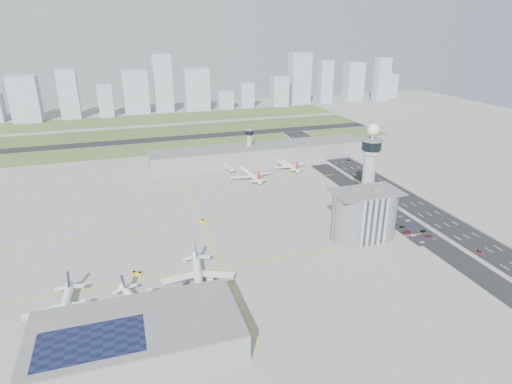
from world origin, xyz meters
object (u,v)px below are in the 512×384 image
object	(u,v)px
airplane_near_b	(137,300)
car_hw_2	(349,160)
jet_bridge_near_2	(211,298)
car_lot_6	(435,239)
control_tower	(370,167)
secondary_tower	(249,143)
car_lot_7	(429,236)
jet_bridge_far_1	(277,162)
tug_5	(290,172)
car_lot_5	(388,217)
car_lot_2	(407,231)
car_lot_11	(401,216)
tug_0	(134,273)
jet_bridge_near_0	(77,323)
car_hw_0	(479,251)
tug_4	(264,172)
jet_bridge_near_1	(147,310)
jet_bridge_far_0	(226,167)
car_lot_0	(422,242)
airplane_far_a	(250,171)
tug_3	(203,221)
car_hw_1	(390,190)
car_lot_1	(413,235)
admin_building	(364,215)
airplane_near_c	(198,272)
car_lot_8	(423,231)
car_lot_10	(408,220)
car_hw_4	(310,146)
car_lot_9	(412,225)
airplane_far_b	(289,163)
car_lot_3	(402,227)
airplane_near_a	(63,305)
tug_1	(140,273)

from	to	relation	value
airplane_near_b	car_hw_2	distance (m)	274.71
jet_bridge_near_2	car_lot_6	world-z (taller)	jet_bridge_near_2
control_tower	car_hw_2	bearing A→B (deg)	66.02
secondary_tower	car_lot_7	size ratio (longest dim) A/B	7.78
jet_bridge_far_1	tug_5	size ratio (longest dim) A/B	4.94
control_tower	car_lot_5	world-z (taller)	control_tower
car_lot_2	car_lot_11	size ratio (longest dim) A/B	1.07
airplane_near_b	tug_0	xyz separation A→B (m)	(-0.23, 31.84, -4.22)
jet_bridge_near_0	car_hw_0	world-z (taller)	jet_bridge_near_0
jet_bridge_near_2	tug_4	world-z (taller)	jet_bridge_near_2
jet_bridge_near_1	jet_bridge_near_2	world-z (taller)	same
jet_bridge_far_0	car_lot_0	bearing A→B (deg)	15.11
control_tower	airplane_far_a	distance (m)	114.75
secondary_tower	airplane_far_a	world-z (taller)	secondary_tower
car_lot_6	tug_3	bearing A→B (deg)	52.83
car_lot_11	car_hw_1	world-z (taller)	car_lot_11
tug_5	car_lot_6	world-z (taller)	tug_5
secondary_tower	car_lot_1	bearing A→B (deg)	-73.52
admin_building	tug_0	world-z (taller)	admin_building
airplane_near_c	jet_bridge_near_1	world-z (taller)	airplane_near_c
car_lot_8	admin_building	bearing A→B (deg)	74.45
car_lot_10	airplane_far_a	bearing A→B (deg)	26.43
jet_bridge_near_0	car_lot_1	bearing A→B (deg)	-71.32
tug_3	car_lot_10	bearing A→B (deg)	-126.33
car_lot_2	car_lot_8	xyz separation A→B (m)	(10.81, -2.44, -0.01)
car_hw_0	car_hw_4	distance (m)	242.54
jet_bridge_near_0	car_lot_9	distance (m)	209.80
tug_4	car_lot_10	xyz separation A→B (m)	(61.37, -123.71, -0.40)
tug_3	car_lot_5	size ratio (longest dim) A/B	0.89
car_hw_0	car_hw_4	xyz separation A→B (m)	(0.71, 242.53, 0.05)
airplane_far_b	tug_5	size ratio (longest dim) A/B	13.11
car_lot_3	car_lot_11	size ratio (longest dim) A/B	0.84
tug_4	car_lot_9	distance (m)	143.43
airplane_near_a	jet_bridge_far_0	bearing A→B (deg)	149.58
jet_bridge_near_2	car_lot_3	distance (m)	143.45
airplane_near_a	jet_bridge_near_0	distance (m)	12.96
secondary_tower	tug_1	distance (m)	209.64
airplane_far_b	tug_5	world-z (taller)	airplane_far_b
jet_bridge_near_2	tug_3	xyz separation A→B (m)	(13.30, 90.41, -1.82)
tug_0	car_hw_2	bearing A→B (deg)	106.73
jet_bridge_near_0	car_lot_7	distance (m)	206.75
airplane_far_a	tug_3	distance (m)	93.63
airplane_far_a	tug_5	world-z (taller)	airplane_far_a
jet_bridge_far_0	tug_1	world-z (taller)	jet_bridge_far_0
car_lot_10	car_hw_4	bearing A→B (deg)	-11.54
jet_bridge_near_2	car_lot_0	bearing A→B (deg)	-71.40
airplane_far_a	secondary_tower	bearing A→B (deg)	-21.93
tug_1	car_lot_5	xyz separation A→B (m)	(168.16, 22.16, -0.26)
admin_building	car_lot_2	world-z (taller)	admin_building
jet_bridge_near_0	car_lot_7	bearing A→B (deg)	-72.69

